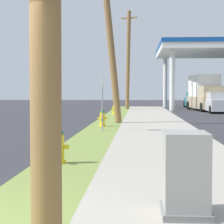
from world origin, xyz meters
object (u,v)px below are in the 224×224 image
utility_pole_background (128,59)px  car_silver_by_far_pump (218,103)px  street_sign_post (102,91)px  truck_tan_at_forecourt (206,93)px  utility_cabinet (186,177)px  fire_hydrant_nearest (59,148)px  utility_pole_midground (108,16)px  car_teal_by_near_pump (195,101)px  fire_hydrant_third (114,110)px  fire_hydrant_second (102,119)px

utility_pole_background → car_silver_by_far_pump: 8.73m
street_sign_post → truck_tan_at_forecourt: bearing=71.1°
utility_cabinet → truck_tan_at_forecourt: (5.27, 32.30, 0.90)m
truck_tan_at_forecourt → utility_pole_background: bearing=-177.1°
truck_tan_at_forecourt → fire_hydrant_nearest: bearing=-104.7°
utility_pole_midground → utility_cabinet: size_ratio=10.15×
street_sign_post → car_teal_by_near_pump: 28.64m
fire_hydrant_third → car_silver_by_far_pump: size_ratio=0.16×
car_silver_by_far_pump → utility_pole_midground: bearing=-121.5°
car_silver_by_far_pump → fire_hydrant_third: bearing=-144.9°
utility_pole_background → car_teal_by_near_pump: size_ratio=1.86×
utility_cabinet → car_teal_by_near_pump: 39.28m
car_teal_by_near_pump → fire_hydrant_second: bearing=-105.9°
fire_hydrant_nearest → car_teal_by_near_pump: car_teal_by_near_pump is taller
fire_hydrant_nearest → utility_pole_midground: utility_pole_midground is taller
utility_pole_background → street_sign_post: bearing=-91.4°
utility_cabinet → car_silver_by_far_pump: size_ratio=0.22×
utility_pole_midground → street_sign_post: utility_pole_midground is taller
car_teal_by_near_pump → car_silver_by_far_pump: size_ratio=1.00×
fire_hydrant_third → car_silver_by_far_pump: 9.50m
utility_cabinet → car_silver_by_far_pump: 28.99m
fire_hydrant_second → fire_hydrant_third: bearing=90.0°
utility_pole_midground → car_teal_by_near_pump: utility_pole_midground is taller
fire_hydrant_second → utility_cabinet: bearing=-80.9°
car_teal_by_near_pump → fire_hydrant_nearest: bearing=-101.9°
street_sign_post → fire_hydrant_third: bearing=90.9°
utility_cabinet → utility_pole_midground: bearing=97.4°
fire_hydrant_third → street_sign_post: bearing=-89.1°
fire_hydrant_second → fire_hydrant_third: size_ratio=1.00×
car_teal_by_near_pump → car_silver_by_far_pump: bearing=-87.6°
fire_hydrant_second → car_silver_by_far_pump: (7.77, 15.13, 0.28)m
utility_pole_background → car_teal_by_near_pump: 10.31m
fire_hydrant_nearest → truck_tan_at_forecourt: 29.64m
fire_hydrant_nearest → utility_pole_background: utility_pole_background is taller
fire_hydrant_nearest → fire_hydrant_third: size_ratio=1.00×
fire_hydrant_second → street_sign_post: 2.41m
fire_hydrant_second → utility_pole_midground: size_ratio=0.07×
fire_hydrant_second → car_teal_by_near_pump: size_ratio=0.16×
fire_hydrant_third → street_sign_post: size_ratio=0.35×
truck_tan_at_forecourt → utility_cabinet: bearing=-99.3°
fire_hydrant_second → utility_pole_background: (0.69, 18.66, 3.98)m
street_sign_post → utility_pole_background: bearing=88.6°
utility_cabinet → truck_tan_at_forecourt: truck_tan_at_forecourt is taller
fire_hydrant_nearest → fire_hydrant_second: bearing=89.3°
fire_hydrant_third → utility_pole_midground: utility_pole_midground is taller
fire_hydrant_third → car_teal_by_near_pump: bearing=65.3°
utility_cabinet → car_silver_by_far_pump: bearing=78.8°
utility_pole_midground → car_silver_by_far_pump: bearing=58.5°
utility_cabinet → car_teal_by_near_pump: size_ratio=0.22×
car_teal_by_near_pump → car_silver_by_far_pump: 10.51m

